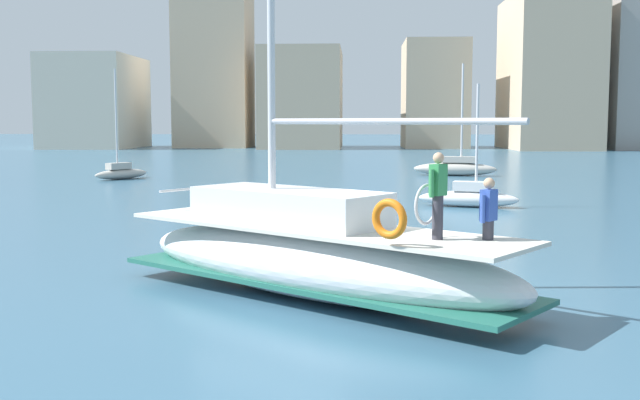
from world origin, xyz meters
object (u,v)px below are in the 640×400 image
object	(u,v)px
moored_sloop_near	(469,196)
moored_cutter_right	(121,172)
main_sailboat	(312,252)
moored_sloop_far	(455,167)

from	to	relation	value
moored_sloop_near	moored_cutter_right	distance (m)	24.36
main_sailboat	moored_sloop_near	world-z (taller)	main_sailboat
main_sailboat	moored_sloop_near	xyz separation A→B (m)	(5.62, 16.86, -0.46)
moored_sloop_far	moored_cutter_right	distance (m)	21.69
moored_cutter_right	moored_sloop_far	bearing A→B (deg)	10.99
main_sailboat	moored_sloop_near	distance (m)	17.78
moored_sloop_far	moored_cutter_right	world-z (taller)	moored_sloop_far
main_sailboat	moored_sloop_far	distance (m)	36.35
main_sailboat	moored_sloop_far	xyz separation A→B (m)	(7.40, 35.58, -0.35)
moored_sloop_near	moored_cutter_right	world-z (taller)	moored_cutter_right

